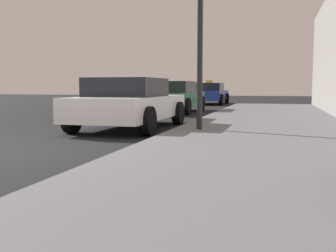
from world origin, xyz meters
TOP-DOWN VIEW (x-y plane):
  - ground_plane at (0.00, 0.00)m, footprint 80.00×80.00m
  - sidewalk at (4.00, 0.00)m, footprint 4.00×32.00m
  - car_white at (0.58, 3.76)m, footprint 2.05×4.16m
  - car_green at (0.08, 10.09)m, footprint 1.92×4.47m
  - car_blue at (0.22, 17.88)m, footprint 1.94×4.09m

SIDE VIEW (x-z plane):
  - ground_plane at x=0.00m, z-range 0.00..0.00m
  - sidewalk at x=4.00m, z-range 0.00..0.15m
  - car_blue at x=0.22m, z-range -0.07..1.36m
  - car_green at x=0.08m, z-range 0.01..1.28m
  - car_white at x=0.58m, z-range 0.01..1.28m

